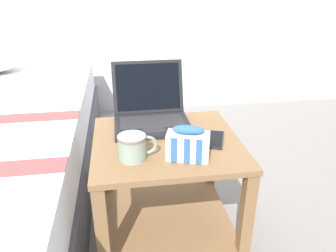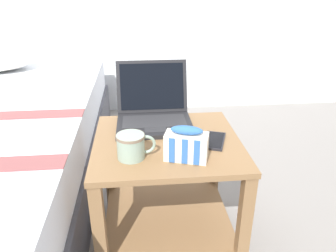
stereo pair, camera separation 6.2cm
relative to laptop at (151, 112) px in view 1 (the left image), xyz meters
name	(u,v)px [view 1 (the left image)]	position (x,y,z in m)	size (l,w,h in m)	color
ground_plane	(167,238)	(0.04, -0.18, -0.55)	(8.00, 8.00, 0.00)	gray
bedside_table	(167,179)	(0.04, -0.18, -0.23)	(0.57, 0.53, 0.50)	olive
laptop	(151,112)	(0.00, 0.00, 0.00)	(0.32, 0.32, 0.24)	black
mug_front_left	(133,146)	(-0.09, -0.30, 0.00)	(0.14, 0.10, 0.09)	#8CA593
snack_bag	(188,144)	(0.09, -0.33, 0.01)	(0.16, 0.11, 0.13)	silver
cell_phone	(213,139)	(0.22, -0.21, -0.04)	(0.12, 0.16, 0.01)	black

